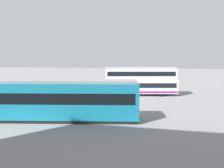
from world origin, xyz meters
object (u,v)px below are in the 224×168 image
(pedestrian_crossing, at_px, (115,98))
(info_sign, at_px, (38,88))
(tram_yellow, at_px, (47,99))
(pedestrian_near_railing, at_px, (85,97))
(double_decker_bus, at_px, (140,81))

(pedestrian_crossing, bearing_deg, info_sign, -10.51)
(tram_yellow, bearing_deg, pedestrian_crossing, -129.16)
(info_sign, bearing_deg, pedestrian_crossing, 169.49)
(pedestrian_crossing, relative_size, info_sign, 0.69)
(pedestrian_crossing, bearing_deg, pedestrian_near_railing, -10.15)
(double_decker_bus, relative_size, tram_yellow, 0.66)
(tram_yellow, relative_size, info_sign, 6.34)
(pedestrian_near_railing, height_order, pedestrian_crossing, pedestrian_crossing)
(tram_yellow, relative_size, pedestrian_near_railing, 9.40)
(info_sign, bearing_deg, tram_yellow, 121.08)
(pedestrian_crossing, distance_m, info_sign, 9.77)
(tram_yellow, relative_size, pedestrian_crossing, 9.15)
(pedestrian_near_railing, xyz_separation_m, pedestrian_crossing, (-3.47, 0.62, 0.03))
(pedestrian_near_railing, relative_size, pedestrian_crossing, 0.97)
(pedestrian_near_railing, bearing_deg, info_sign, -10.72)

